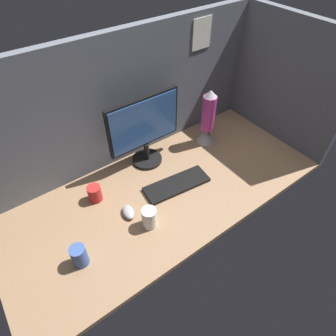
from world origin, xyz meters
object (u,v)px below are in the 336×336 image
object	(u,v)px
mug_red_plastic	(95,193)
lava_lamp	(207,122)
mouse	(128,212)
mug_ceramic_blue	(79,256)
mug_ceramic_white	(149,218)
monitor	(144,128)
keyboard	(177,184)

from	to	relation	value
mug_red_plastic	lava_lamp	distance (cm)	80.44
mouse	mug_ceramic_blue	distance (cm)	32.19
mug_ceramic_white	mug_red_plastic	world-z (taller)	mug_ceramic_white
monitor	mouse	distance (cm)	46.92
keyboard	lava_lamp	xyz separation A→B (cm)	(39.05, 20.10, 14.59)
monitor	keyboard	bearing A→B (deg)	-86.20
monitor	lava_lamp	world-z (taller)	monitor
monitor	lava_lamp	distance (cm)	42.43
mouse	mug_ceramic_white	world-z (taller)	mug_ceramic_white
keyboard	mug_ceramic_white	size ratio (longest dim) A/B	3.28
lava_lamp	mouse	bearing A→B (deg)	-163.46
monitor	keyboard	distance (cm)	36.04
mug_ceramic_white	mug_ceramic_blue	bearing A→B (deg)	177.76
monitor	mouse	xyz separation A→B (cm)	(-29.79, -28.74, -22.09)
monitor	mug_red_plastic	size ratio (longest dim) A/B	4.76
keyboard	mug_red_plastic	size ratio (longest dim) A/B	4.00
mouse	mug_ceramic_white	xyz separation A→B (cm)	(5.17, -11.76, 3.95)
keyboard	mug_ceramic_blue	xyz separation A→B (cm)	(-61.85, -11.27, 4.61)
mouse	lava_lamp	size ratio (longest dim) A/B	0.26
mug_ceramic_white	lava_lamp	xyz separation A→B (cm)	(65.52, 32.75, 9.94)
monitor	mouse	world-z (taller)	monitor
keyboard	lava_lamp	world-z (taller)	lava_lamp
keyboard	lava_lamp	size ratio (longest dim) A/B	1.00
mug_ceramic_blue	mouse	bearing A→B (deg)	18.96
mouse	lava_lamp	xyz separation A→B (cm)	(70.69, 20.99, 13.89)
mouse	lava_lamp	world-z (taller)	lava_lamp
keyboard	monitor	bearing A→B (deg)	100.82
mug_ceramic_blue	monitor	bearing A→B (deg)	33.11
lava_lamp	monitor	bearing A→B (deg)	169.27
mouse	mug_red_plastic	distance (cm)	21.04
keyboard	mouse	xyz separation A→B (cm)	(-31.64, -0.88, 0.70)
lava_lamp	mug_ceramic_blue	bearing A→B (deg)	-162.73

